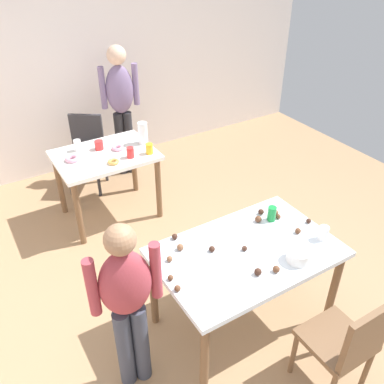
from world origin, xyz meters
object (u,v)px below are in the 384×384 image
at_px(person_adult_far, 121,100).
at_px(soda_can, 272,214).
at_px(dining_table_far, 106,164).
at_px(chair_far_table, 86,148).
at_px(pitcher_far, 143,133).
at_px(mixing_bowl, 299,255).
at_px(chair_near_table, 347,342).
at_px(person_girl_near, 127,298).
at_px(dining_table_near, 246,260).

relative_size(person_adult_far, soda_can, 13.04).
relative_size(dining_table_far, person_adult_far, 0.62).
relative_size(dining_table_far, chair_far_table, 1.13).
bearing_deg(chair_far_table, pitcher_far, -59.42).
relative_size(person_adult_far, mixing_bowl, 9.43).
height_order(mixing_bowl, soda_can, soda_can).
distance_m(chair_near_table, person_girl_near, 1.41).
height_order(person_adult_far, pitcher_far, person_adult_far).
xyz_separation_m(dining_table_far, person_adult_far, (0.53, 0.76, 0.33)).
distance_m(dining_table_far, person_girl_near, 2.02).
distance_m(dining_table_near, mixing_bowl, 0.38).
bearing_deg(person_girl_near, pitcher_far, 61.68).
distance_m(person_girl_near, mixing_bowl, 1.19).
relative_size(chair_far_table, mixing_bowl, 5.16).
height_order(dining_table_far, chair_far_table, chair_far_table).
bearing_deg(dining_table_far, person_girl_near, -107.34).
bearing_deg(person_adult_far, chair_near_table, -90.01).
distance_m(dining_table_near, pitcher_far, 1.94).
bearing_deg(pitcher_far, person_girl_near, -118.32).
bearing_deg(chair_far_table, mixing_bowl, -79.39).
bearing_deg(chair_near_table, mixing_bowl, 85.70).
xyz_separation_m(dining_table_far, mixing_bowl, (0.57, -2.18, 0.16)).
bearing_deg(person_adult_far, dining_table_far, -124.59).
height_order(person_girl_near, pitcher_far, person_girl_near).
xyz_separation_m(dining_table_far, person_girl_near, (-0.60, -1.92, 0.17)).
height_order(chair_far_table, person_girl_near, person_girl_near).
bearing_deg(person_girl_near, dining_table_far, 72.66).
height_order(dining_table_far, mixing_bowl, mixing_bowl).
height_order(dining_table_near, dining_table_far, same).
xyz_separation_m(dining_table_near, chair_far_table, (-0.30, 2.63, -0.16)).
xyz_separation_m(chair_near_table, chair_far_table, (-0.50, 3.43, 0.00)).
bearing_deg(mixing_bowl, person_girl_near, 167.72).
distance_m(dining_table_near, chair_near_table, 0.84).
distance_m(chair_near_table, mixing_bowl, 0.61).
relative_size(chair_far_table, person_girl_near, 0.64).
distance_m(mixing_bowl, soda_can, 0.47).
distance_m(chair_near_table, person_adult_far, 3.51).
relative_size(mixing_bowl, pitcher_far, 0.73).
relative_size(person_girl_near, person_adult_far, 0.85).
distance_m(dining_table_near, soda_can, 0.45).
height_order(person_girl_near, mixing_bowl, person_girl_near).
xyz_separation_m(person_girl_near, mixing_bowl, (1.17, -0.25, -0.01)).
bearing_deg(mixing_bowl, dining_table_far, 104.56).
relative_size(chair_far_table, person_adult_far, 0.55).
bearing_deg(dining_table_far, mixing_bowl, -75.44).
height_order(chair_far_table, soda_can, soda_can).
bearing_deg(person_girl_near, mixing_bowl, -12.28).
bearing_deg(person_girl_near, soda_can, 8.53).
bearing_deg(mixing_bowl, dining_table_near, 132.24).
xyz_separation_m(dining_table_near, soda_can, (0.38, 0.19, 0.15)).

